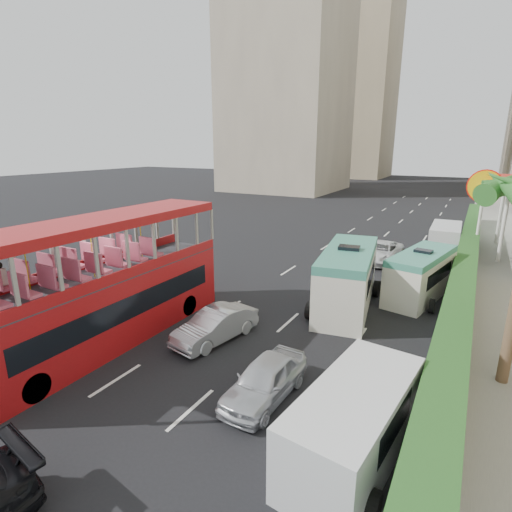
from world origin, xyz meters
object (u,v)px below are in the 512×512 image
Objects in this scene: minibus_far at (421,275)px; double_decker_bus at (106,281)px; panel_van_far at (445,238)px; van_asset at (379,261)px; car_silver_lane_b at (265,397)px; panel_van_near at (355,423)px; minibus_near at (347,279)px; car_silver_lane_a at (216,340)px.

double_decker_bus is at bearing -120.86° from minibus_far.
panel_van_far is (0.30, 10.89, -0.23)m from minibus_far.
double_decker_bus is 18.50m from van_asset.
car_silver_lane_b is 0.75× the size of panel_van_near.
minibus_near is 10.00m from panel_van_near.
van_asset is (6.98, 16.94, -2.53)m from double_decker_bus.
minibus_far reaches higher than van_asset.
panel_van_near is at bearing -16.83° from car_silver_lane_b.
double_decker_bus reaches higher than van_asset.
van_asset is 0.96× the size of panel_van_near.
double_decker_bus is 4.93m from car_silver_lane_a.
panel_van_far is at bearing 58.91° from van_asset.
van_asset is at bearing 67.60° from double_decker_bus.
minibus_near is (7.30, 8.04, -1.07)m from double_decker_bus.
minibus_near reaches higher than car_silver_lane_a.
car_silver_lane_b is at bearing -99.88° from panel_van_far.
minibus_near is at bearing -104.63° from panel_van_far.
minibus_near is (0.32, -8.90, 1.46)m from van_asset.
car_silver_lane_a is 0.71× the size of minibus_far.
van_asset is at bearing 107.10° from panel_van_near.
panel_van_far reaches higher than car_silver_lane_a.
panel_van_near is (0.11, -12.58, -0.23)m from minibus_far.
van_asset is at bearing 93.21° from car_silver_lane_b.
panel_van_near is at bearing -16.93° from car_silver_lane_a.
car_silver_lane_a is 7.13m from minibus_near.
car_silver_lane_b is at bearing -84.97° from van_asset.
minibus_near is 1.33× the size of panel_van_near.
van_asset is 18.74m from panel_van_near.
double_decker_bus reaches higher than car_silver_lane_b.
panel_van_far is (0.19, 23.47, -0.00)m from panel_van_near.
minibus_near is 1.33× the size of panel_van_far.
minibus_far is at bearing 36.98° from minibus_near.
double_decker_bus is 2.22× the size of panel_van_near.
panel_van_near is at bearing -77.65° from minibus_far.
panel_van_near is at bearing -8.01° from double_decker_bus.
minibus_near reaches higher than panel_van_far.
double_decker_bus is 1.67× the size of minibus_near.
car_silver_lane_a is at bearing 29.14° from double_decker_bus.
car_silver_lane_a is at bearing -98.35° from van_asset.
minibus_far is 1.11× the size of panel_van_far.
panel_van_far reaches higher than car_silver_lane_b.
panel_van_near is at bearing -75.47° from van_asset.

